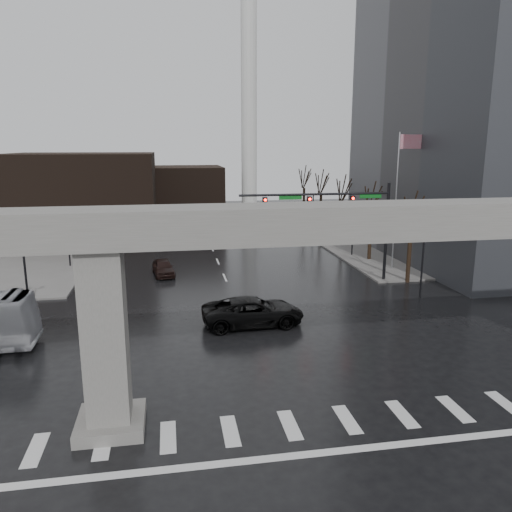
# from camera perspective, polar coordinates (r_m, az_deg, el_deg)

# --- Properties ---
(ground) EXTENTS (160.00, 160.00, 0.00)m
(ground) POSITION_cam_1_polar(r_m,az_deg,el_deg) (21.92, 3.23, -17.38)
(ground) COLOR black
(ground) RESTS_ON ground
(sidewalk_ne) EXTENTS (28.00, 36.00, 0.15)m
(sidewalk_ne) POSITION_cam_1_polar(r_m,az_deg,el_deg) (63.33, 18.95, 2.04)
(sidewalk_ne) COLOR slate
(sidewalk_ne) RESTS_ON ground
(elevated_guideway) EXTENTS (48.00, 2.60, 8.70)m
(elevated_guideway) POSITION_cam_1_polar(r_m,az_deg,el_deg) (19.75, 7.05, 0.62)
(elevated_guideway) COLOR gray
(elevated_guideway) RESTS_ON ground
(building_far_left) EXTENTS (16.00, 14.00, 10.00)m
(building_far_left) POSITION_cam_1_polar(r_m,az_deg,el_deg) (61.50, -18.99, 6.38)
(building_far_left) COLOR black
(building_far_left) RESTS_ON ground
(building_far_mid) EXTENTS (10.00, 10.00, 8.00)m
(building_far_mid) POSITION_cam_1_polar(r_m,az_deg,el_deg) (70.84, -8.01, 6.86)
(building_far_mid) COLOR black
(building_far_mid) RESTS_ON ground
(smokestack) EXTENTS (3.60, 3.60, 30.00)m
(smokestack) POSITION_cam_1_polar(r_m,az_deg,el_deg) (65.34, -0.80, 14.72)
(smokestack) COLOR silver
(smokestack) RESTS_ON ground
(signal_mast_arm) EXTENTS (12.12, 0.43, 8.00)m
(signal_mast_arm) POSITION_cam_1_polar(r_m,az_deg,el_deg) (39.94, 9.81, 5.06)
(signal_mast_arm) COLOR black
(signal_mast_arm) RESTS_ON ground
(flagpole_assembly) EXTENTS (2.06, 0.12, 12.00)m
(flagpole_assembly) POSITION_cam_1_polar(r_m,az_deg,el_deg) (45.15, 16.13, 7.78)
(flagpole_assembly) COLOR silver
(flagpole_assembly) RESTS_ON ground
(lamp_right_0) EXTENTS (1.22, 0.32, 5.11)m
(lamp_right_0) POSITION_cam_1_polar(r_m,az_deg,el_deg) (37.84, 18.57, 0.55)
(lamp_right_0) COLOR black
(lamp_right_0) RESTS_ON ground
(lamp_right_1) EXTENTS (1.22, 0.32, 5.11)m
(lamp_right_1) POSITION_cam_1_polar(r_m,az_deg,el_deg) (50.36, 11.04, 3.84)
(lamp_right_1) COLOR black
(lamp_right_1) RESTS_ON ground
(lamp_right_2) EXTENTS (1.22, 0.32, 5.11)m
(lamp_right_2) POSITION_cam_1_polar(r_m,az_deg,el_deg) (63.51, 6.54, 5.77)
(lamp_right_2) COLOR black
(lamp_right_2) RESTS_ON ground
(lamp_left_0) EXTENTS (1.22, 0.32, 5.11)m
(lamp_left_0) POSITION_cam_1_polar(r_m,az_deg,el_deg) (34.52, -24.92, -1.09)
(lamp_left_0) COLOR black
(lamp_left_0) RESTS_ON ground
(lamp_left_1) EXTENTS (1.22, 0.32, 5.11)m
(lamp_left_1) POSITION_cam_1_polar(r_m,az_deg,el_deg) (47.92, -20.76, 2.81)
(lamp_left_1) COLOR black
(lamp_left_1) RESTS_ON ground
(lamp_left_2) EXTENTS (1.22, 0.32, 5.11)m
(lamp_left_2) POSITION_cam_1_polar(r_m,az_deg,el_deg) (61.59, -18.43, 5.00)
(lamp_left_2) COLOR black
(lamp_left_2) RESTS_ON ground
(tree_right_0) EXTENTS (1.09, 1.58, 7.50)m
(tree_right_0) POSITION_cam_1_polar(r_m,az_deg,el_deg) (41.92, 17.16, 0.81)
(tree_right_0) COLOR black
(tree_right_0) RESTS_ON ground
(tree_right_1) EXTENTS (1.09, 1.61, 7.67)m
(tree_right_1) POSITION_cam_1_polar(r_m,az_deg,el_deg) (49.03, 12.96, 2.78)
(tree_right_1) COLOR black
(tree_right_1) RESTS_ON ground
(tree_right_2) EXTENTS (1.10, 1.63, 7.85)m
(tree_right_2) POSITION_cam_1_polar(r_m,az_deg,el_deg) (56.38, 9.83, 4.23)
(tree_right_2) COLOR black
(tree_right_2) RESTS_ON ground
(tree_right_3) EXTENTS (1.11, 1.66, 8.02)m
(tree_right_3) POSITION_cam_1_polar(r_m,az_deg,el_deg) (63.88, 7.42, 5.34)
(tree_right_3) COLOR black
(tree_right_3) RESTS_ON ground
(tree_right_4) EXTENTS (1.12, 1.69, 8.19)m
(tree_right_4) POSITION_cam_1_polar(r_m,az_deg,el_deg) (71.50, 5.51, 6.21)
(tree_right_4) COLOR black
(tree_right_4) RESTS_ON ground
(pickup_truck) EXTENTS (6.39, 3.15, 1.74)m
(pickup_truck) POSITION_cam_1_polar(r_m,az_deg,el_deg) (30.98, -0.35, -6.38)
(pickup_truck) COLOR black
(pickup_truck) RESTS_ON ground
(far_car) EXTENTS (2.16, 4.24, 1.38)m
(far_car) POSITION_cam_1_polar(r_m,az_deg,el_deg) (43.35, -10.55, -1.29)
(far_car) COLOR black
(far_car) RESTS_ON ground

